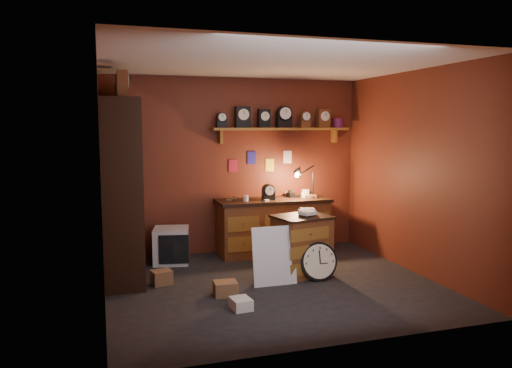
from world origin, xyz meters
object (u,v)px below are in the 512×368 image
object	(u,v)px
workbench	(273,223)
big_round_clock	(319,261)
low_cabinet	(302,243)
shelving_unit	(118,181)

from	to	relation	value
workbench	big_round_clock	bearing A→B (deg)	-85.95
low_cabinet	big_round_clock	world-z (taller)	low_cabinet
shelving_unit	workbench	xyz separation A→B (m)	(2.31, 0.49, -0.78)
workbench	big_round_clock	xyz separation A→B (m)	(0.10, -1.46, -0.23)
shelving_unit	workbench	size ratio (longest dim) A/B	1.48
low_cabinet	big_round_clock	distance (m)	0.37
big_round_clock	shelving_unit	bearing A→B (deg)	158.15
shelving_unit	workbench	bearing A→B (deg)	12.09
workbench	big_round_clock	distance (m)	1.48
shelving_unit	workbench	distance (m)	2.49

